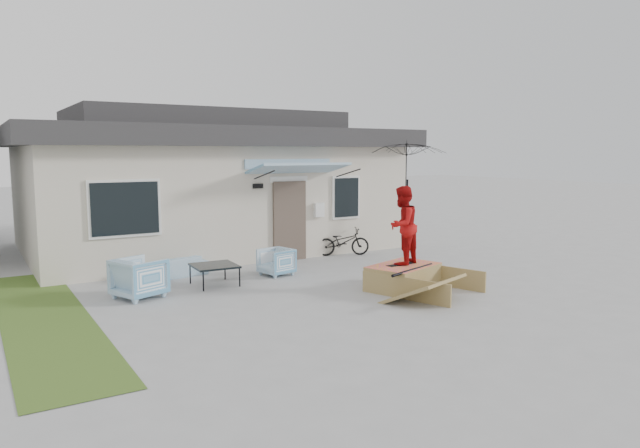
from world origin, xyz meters
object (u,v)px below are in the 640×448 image
armchair_right (276,260)px  skater (402,224)px  loveseat (173,264)px  armchair_left (139,276)px  patio_umbrella (407,192)px  bicycle (343,239)px  skateboard (401,264)px  skate_ramp (403,277)px  coffee_table (215,275)px

armchair_right → skater: 3.19m
loveseat → skater: bearing=124.3°
armchair_left → patio_umbrella: patio_umbrella is taller
bicycle → armchair_right: bearing=137.6°
skateboard → loveseat: bearing=131.0°
loveseat → skate_ramp: 5.27m
loveseat → bicycle: bicycle is taller
skateboard → coffee_table: bearing=139.4°
coffee_table → skateboard: bearing=-35.7°
patio_umbrella → skater: (-2.78, -3.13, -0.38)m
armchair_left → bicycle: 6.28m
armchair_left → coffee_table: armchair_left is taller
armchair_right → skate_ramp: 3.08m
bicycle → patio_umbrella: (1.66, -0.73, 1.28)m
armchair_right → coffee_table: size_ratio=0.77×
armchair_right → skate_ramp: (1.66, -2.59, -0.10)m
loveseat → skater: (3.76, -3.64, 1.06)m
armchair_right → skate_ramp: size_ratio=0.35×
loveseat → bicycle: (4.88, 0.22, 0.16)m
patio_umbrella → skater: patio_umbrella is taller
loveseat → armchair_right: (2.11, -1.10, 0.04)m
loveseat → armchair_right: armchair_right is taller
skateboard → armchair_left: bearing=152.1°
skater → armchair_left: bearing=-45.2°
armchair_left → skate_ramp: bearing=-135.0°
patio_umbrella → armchair_left: bearing=-172.2°
loveseat → skate_ramp: bearing=124.1°
loveseat → bicycle: bearing=171.0°
coffee_table → bicycle: 4.63m
bicycle → skate_ramp: (-1.10, -3.90, -0.22)m
bicycle → patio_umbrella: size_ratio=0.64×
coffee_table → skate_ramp: bearing=-36.1°
loveseat → armchair_left: 1.94m
coffee_table → loveseat: bearing=111.3°
skate_ramp → skateboard: 0.28m
armchair_left → skate_ramp: size_ratio=0.44×
coffee_table → skate_ramp: 4.04m
armchair_left → patio_umbrella: 7.87m
loveseat → coffee_table: (0.51, -1.30, -0.08)m
bicycle → skate_ramp: 4.06m
skate_ramp → skater: size_ratio=1.21×
bicycle → skate_ramp: bicycle is taller
bicycle → patio_umbrella: 2.22m
bicycle → loveseat: bearing=114.7°
armchair_right → patio_umbrella: (4.43, 0.59, 1.40)m
armchair_left → bicycle: bicycle is taller
skateboard → skater: skater is taller
coffee_table → skate_ramp: (3.26, -2.38, 0.03)m
patio_umbrella → skateboard: 4.36m
armchair_left → bicycle: (6.03, 1.78, 0.03)m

